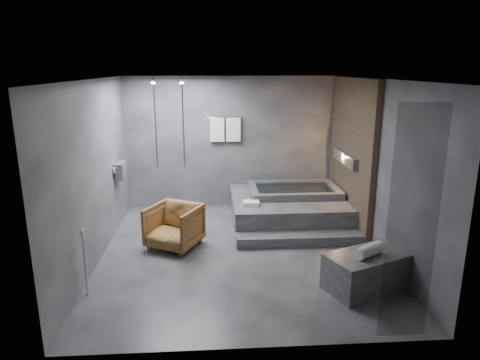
{
  "coord_description": "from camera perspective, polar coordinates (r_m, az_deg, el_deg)",
  "views": [
    {
      "loc": [
        -0.44,
        -6.53,
        2.99
      ],
      "look_at": [
        0.02,
        0.3,
        1.16
      ],
      "focal_mm": 32.0,
      "sensor_mm": 36.0,
      "label": 1
    }
  ],
  "objects": [
    {
      "name": "room",
      "position": [
        6.94,
        3.14,
        4.47
      ],
      "size": [
        5.0,
        5.04,
        2.82
      ],
      "color": "#2D2C2F",
      "rests_on": "ground"
    },
    {
      "name": "driftwood_chair",
      "position": [
        7.35,
        -8.78,
        -6.12
      ],
      "size": [
        1.07,
        1.08,
        0.74
      ],
      "primitive_type": "imported",
      "rotation": [
        0.0,
        0.0,
        -0.47
      ],
      "color": "#4D2F13",
      "rests_on": "ground"
    },
    {
      "name": "tub_step",
      "position": [
        7.54,
        7.92,
        -7.82
      ],
      "size": [
        2.2,
        0.36,
        0.18
      ],
      "primitive_type": "cube",
      "color": "#323134",
      "rests_on": "ground"
    },
    {
      "name": "concrete_bench",
      "position": [
        6.28,
        16.58,
        -11.55
      ],
      "size": [
        1.29,
        1.02,
        0.51
      ],
      "primitive_type": "cube",
      "rotation": [
        0.0,
        0.0,
        0.41
      ],
      "color": "#323234",
      "rests_on": "ground"
    },
    {
      "name": "rolled_towel",
      "position": [
        6.07,
        16.83,
        -9.0
      ],
      "size": [
        0.47,
        0.38,
        0.16
      ],
      "primitive_type": "cylinder",
      "rotation": [
        0.0,
        1.57,
        0.57
      ],
      "color": "silver",
      "rests_on": "concrete_bench"
    },
    {
      "name": "tub_deck",
      "position": [
        8.57,
        6.38,
        -3.81
      ],
      "size": [
        2.2,
        2.0,
        0.5
      ],
      "primitive_type": "cube",
      "color": "#323134",
      "rests_on": "ground"
    },
    {
      "name": "deck_towel",
      "position": [
        7.9,
        1.51,
        -3.14
      ],
      "size": [
        0.31,
        0.24,
        0.08
      ],
      "primitive_type": "cube",
      "rotation": [
        0.0,
        0.0,
        -0.09
      ],
      "color": "white",
      "rests_on": "tub_deck"
    }
  ]
}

